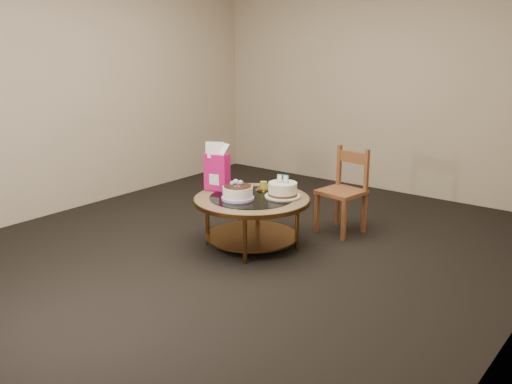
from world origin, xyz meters
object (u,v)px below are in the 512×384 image
Objects in this scene: dining_chair at (344,190)px; gift_bag at (217,167)px; decorated_cake at (238,193)px; cream_cake at (283,190)px; coffee_table at (252,206)px.

gift_bag is at bearing -127.00° from dining_chair.
cream_cake is (0.26, 0.30, 0.01)m from decorated_cake.
decorated_cake is 0.90× the size of cream_cake.
cream_cake is 0.39× the size of dining_chair.
dining_chair reaches higher than cream_cake.
decorated_cake is 0.65× the size of gift_bag.
coffee_table is 0.95m from dining_chair.
gift_bag is at bearing -175.26° from cream_cake.
cream_cake is 0.72m from dining_chair.
coffee_table is 0.30m from cream_cake.
gift_bag reaches higher than cream_cake.
gift_bag reaches higher than decorated_cake.
cream_cake is at bearing -101.13° from dining_chair.
coffee_table is 3.27× the size of cream_cake.
decorated_cake is at bearing -33.11° from gift_bag.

